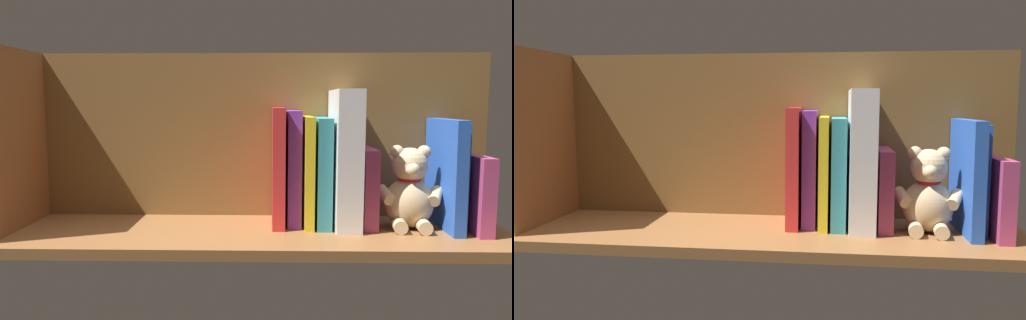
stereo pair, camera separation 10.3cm
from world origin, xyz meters
The scene contains 13 objects.
ground_plane centered at (0.00, 0.00, -1.10)cm, with size 107.88×31.45×2.20cm, color brown.
shelf_back_panel centered at (0.00, -13.48, 19.33)cm, with size 107.88×1.50×38.66cm, color brown.
shelf_side_divider centered at (51.94, 0.00, 19.33)cm, with size 2.40×25.45×38.66cm, color brown.
book_0 centered at (-46.23, -2.37, 8.08)cm, with size 3.03×19.91×16.16cm, color #B23F72.
book_1 centered at (-43.48, -4.75, 11.34)cm, with size 1.31×15.15×22.69cm, color blue.
book_2 centered at (-40.99, -2.69, 11.81)cm, with size 2.49×19.27×23.63cm, color blue.
teddy_bear centered at (-33.14, -1.61, 7.95)cm, with size 14.57×12.32×18.06cm.
book_3 centered at (-24.20, -4.55, 8.61)cm, with size 3.06×15.55×17.23cm, color #B23F72.
dictionary_thick_white centered at (-19.38, -3.65, 14.96)cm, with size 5.42×17.16×29.91cm, color white.
book_4 centered at (-14.52, -4.75, 11.92)cm, with size 3.14×15.15×23.85cm, color teal.
book_5 centered at (-11.35, -4.74, 12.06)cm, with size 2.03×15.17×24.12cm, color yellow.
book_6 centered at (-8.27, -5.59, 12.69)cm, with size 2.96×13.47×25.38cm, color purple.
book_7 centered at (-4.85, -4.86, 13.02)cm, with size 2.72×14.92×26.05cm, color red.
Camera 2 is at (-12.73, 101.59, 26.97)cm, focal length 34.03 mm.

